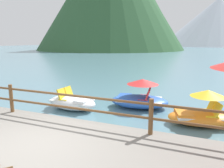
{
  "coord_description": "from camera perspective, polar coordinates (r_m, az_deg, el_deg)",
  "views": [
    {
      "loc": [
        3.43,
        -3.67,
        2.79
      ],
      "look_at": [
        -0.1,
        5.0,
        0.9
      ],
      "focal_mm": 34.47,
      "sensor_mm": 36.0,
      "label": 1
    }
  ],
  "objects": [
    {
      "name": "dock_railing",
      "position": [
        6.5,
        -10.73,
        -4.94
      ],
      "size": [
        23.92,
        0.12,
        0.95
      ],
      "color": "brown",
      "rests_on": "promenade_dock"
    },
    {
      "name": "distant_peak",
      "position": [
        132.47,
        26.38,
        14.6
      ],
      "size": [
        59.65,
        59.65,
        25.68
      ],
      "primitive_type": "cone",
      "color": "#A8B2C1",
      "rests_on": "ground"
    },
    {
      "name": "pedal_boat_1",
      "position": [
        9.06,
        -10.48,
        -4.76
      ],
      "size": [
        2.19,
        1.28,
        0.88
      ],
      "color": "white",
      "rests_on": "ground"
    },
    {
      "name": "pedal_boat_3",
      "position": [
        9.2,
        7.33,
        -3.67
      ],
      "size": [
        2.59,
        1.75,
        1.23
      ],
      "color": "blue",
      "rests_on": "ground"
    },
    {
      "name": "ground_plane",
      "position": [
        43.89,
        17.78,
        7.21
      ],
      "size": [
        200.0,
        200.0,
        0.0
      ],
      "primitive_type": "plane",
      "color": "slate"
    },
    {
      "name": "pedal_boat_0",
      "position": [
        7.89,
        22.98,
        -7.22
      ],
      "size": [
        2.54,
        1.81,
        1.2
      ],
      "color": "orange",
      "rests_on": "ground"
    }
  ]
}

